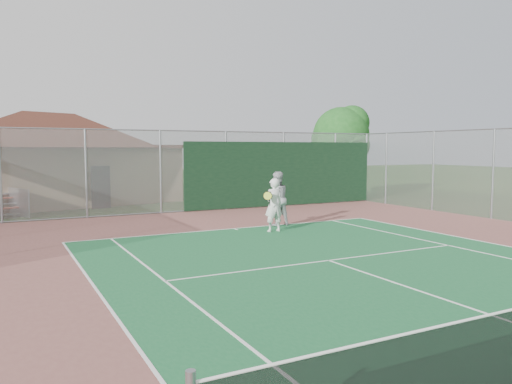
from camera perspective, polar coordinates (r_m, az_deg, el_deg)
back_fence at (r=22.39m, az=-3.18°, el=2.23°), size 20.08×0.11×3.53m
side_fence_right at (r=23.37m, az=19.58°, el=2.27°), size 0.08×9.00×3.50m
clubhouse at (r=27.33m, az=-22.68°, el=4.51°), size 13.71×10.51×5.31m
tree at (r=28.17m, az=9.85°, el=6.19°), size 3.67×3.48×5.12m
player_white_front at (r=16.37m, az=2.01°, el=-1.54°), size 0.92×0.71×1.76m
player_grey_back at (r=17.63m, az=2.37°, el=-0.82°), size 0.95×0.75×1.92m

